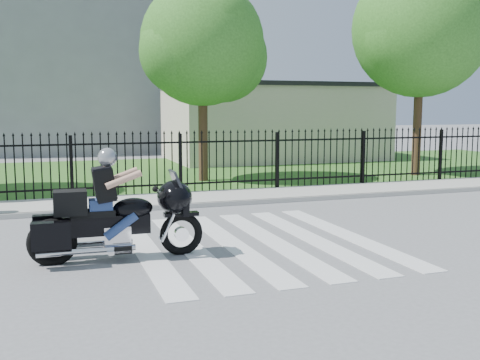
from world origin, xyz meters
name	(u,v)px	position (x,y,z in m)	size (l,w,h in m)	color
ground	(253,243)	(0.00, 0.00, 0.00)	(120.00, 120.00, 0.00)	slate
crosswalk	(253,243)	(0.00, 0.00, 0.01)	(5.00, 5.50, 0.01)	silver
sidewalk	(189,199)	(0.00, 5.00, 0.06)	(40.00, 2.00, 0.12)	#ADAAA3
curb	(199,205)	(0.00, 4.00, 0.06)	(40.00, 0.12, 0.12)	#ADAAA3
grass_strip	(146,173)	(0.00, 12.00, 0.01)	(40.00, 12.00, 0.02)	#2C6221
iron_fence	(180,165)	(0.00, 6.00, 0.90)	(26.00, 0.04, 1.80)	black
tree_mid	(202,44)	(1.50, 9.00, 4.67)	(4.20, 4.20, 6.78)	#382316
tree_right	(421,29)	(9.50, 8.00, 5.39)	(5.00, 5.00, 7.90)	#382316
building_low	(273,124)	(7.00, 16.00, 1.75)	(10.00, 6.00, 3.50)	beige
building_low_roof	(274,86)	(7.00, 16.00, 3.60)	(10.20, 6.20, 0.20)	black
building_tall	(53,49)	(-3.00, 26.00, 6.00)	(15.00, 10.00, 12.00)	gray
motorcycle_rider	(113,213)	(-2.62, -0.33, 0.79)	(2.91, 0.89, 1.92)	black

